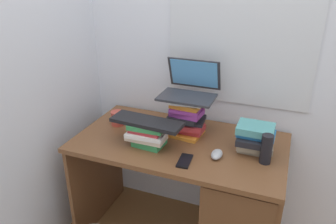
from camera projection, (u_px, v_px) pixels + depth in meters
wall_back at (202, 40)px, 2.09m from camera, size 6.00×0.06×2.60m
wall_left at (59, 43)px, 2.03m from camera, size 0.05×6.00×2.60m
desk at (226, 202)px, 2.00m from camera, size 1.26×0.69×0.77m
book_stack_tall at (186, 117)px, 2.01m from camera, size 0.25×0.21×0.24m
book_stack_keyboard_riser at (148, 133)px, 1.90m from camera, size 0.23×0.18×0.14m
book_stack_side at (255, 138)px, 1.84m from camera, size 0.21×0.19×0.16m
laptop at (190, 87)px, 1.99m from camera, size 0.33×0.29×0.21m
keyboard at (147, 122)px, 1.87m from camera, size 0.43×0.17×0.02m
computer_mouse at (217, 154)px, 1.80m from camera, size 0.06×0.10×0.04m
mug at (118, 118)px, 2.16m from camera, size 0.12×0.09×0.09m
water_bottle at (266, 149)px, 1.73m from camera, size 0.06×0.06×0.17m
cell_phone at (185, 161)px, 1.77m from camera, size 0.08×0.14×0.01m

